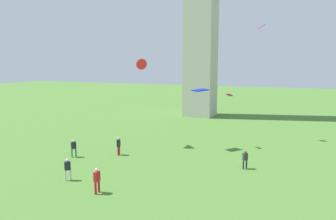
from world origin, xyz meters
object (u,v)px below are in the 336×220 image
Objects in this scene: kite_flying_0 at (200,90)px; kite_flying_4 at (143,66)px; person_2 at (97,179)px; kite_flying_5 at (261,27)px; person_0 at (68,168)px; person_1 at (119,145)px; kite_flying_1 at (229,95)px; person_3 at (74,147)px; person_4 at (245,158)px.

kite_flying_4 reaches higher than kite_flying_0.
kite_flying_5 reaches higher than person_2.
person_1 reaches higher than person_0.
person_0 is at bearing -171.36° from kite_flying_0.
person_3 is at bearing 86.78° from kite_flying_1.
person_4 is at bearing 133.78° from person_3.
person_4 is at bearing 136.41° from person_2.
kite_flying_0 is (6.56, 13.21, 5.31)m from person_0.
kite_flying_5 is at bearing -65.06° from kite_flying_1.
kite_flying_0 is at bearing 160.74° from person_3.
kite_flying_0 reaches higher than person_4.
person_3 is 1.95× the size of kite_flying_5.
person_3 is at bearing 42.63° from kite_flying_4.
person_1 is 1.03× the size of person_3.
person_4 is at bearing 163.42° from kite_flying_1.
person_1 is 10.17m from kite_flying_0.
person_2 reaches higher than person_0.
person_1 is at bearing 88.43° from kite_flying_1.
person_0 is 6.48m from person_3.
person_0 is at bearing 163.94° from person_1.
person_3 is at bearing 162.58° from kite_flying_0.
kite_flying_0 is at bearing 167.19° from person_2.
kite_flying_4 is at bearing 133.88° from kite_flying_0.
person_4 is at bearing -103.82° from person_1.
kite_flying_4 reaches higher than person_2.
kite_flying_0 is 2.10× the size of kite_flying_5.
person_2 reaches higher than person_3.
person_4 is at bearing 144.57° from kite_flying_4.
kite_flying_4 is at bearing -21.97° from person_1.
kite_flying_5 is at bearing -0.31° from kite_flying_0.
person_3 is at bearing 88.06° from person_0.
kite_flying_4 is (-3.29, 13.43, 7.79)m from person_2.
person_1 is at bearing 67.82° from kite_flying_4.
kite_flying_4 reaches higher than person_1.
person_2 is at bearing 81.83° from person_3.
kite_flying_1 is 9.86m from kite_flying_4.
kite_flying_1 is (2.66, 1.91, -0.58)m from kite_flying_0.
kite_flying_0 reaches higher than person_1.
kite_flying_5 is (8.00, 21.51, 12.26)m from person_2.
kite_flying_1 is (-3.02, 6.85, 4.79)m from person_4.
kite_flying_0 is (10.32, 7.93, 5.31)m from person_3.
kite_flying_0 is at bearing 26.23° from person_0.
kite_flying_4 is (4.07, 6.96, 7.83)m from person_3.
kite_flying_1 is at bearing 160.38° from person_3.
kite_flying_1 is at bearing -68.00° from person_1.
person_4 is 14.85m from kite_flying_4.
kite_flying_1 is 9.49m from kite_flying_5.
person_2 is 17.88m from kite_flying_1.
person_2 is at bearing -68.71° from kite_flying_5.
kite_flying_1 reaches higher than person_0.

